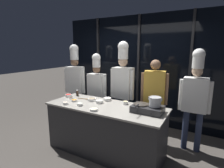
% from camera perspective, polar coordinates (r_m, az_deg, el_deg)
% --- Properties ---
extents(ground_plane, '(24.00, 24.00, 0.00)m').
position_cam_1_polar(ground_plane, '(3.53, -2.12, -20.99)').
color(ground_plane, '#47423D').
extents(window_wall_back, '(4.21, 0.09, 2.70)m').
position_cam_1_polar(window_wall_back, '(4.49, 8.68, 4.36)').
color(window_wall_back, black).
rests_on(window_wall_back, ground_plane).
extents(demo_counter, '(2.16, 0.82, 0.90)m').
position_cam_1_polar(demo_counter, '(3.31, -2.18, -14.41)').
color(demo_counter, '#2D2D30').
rests_on(demo_counter, ground_plane).
extents(portable_stove, '(0.49, 0.34, 0.12)m').
position_cam_1_polar(portable_stove, '(2.87, 11.55, -7.94)').
color(portable_stove, '#28282B').
rests_on(portable_stove, demo_counter).
extents(frying_pan, '(0.25, 0.44, 0.04)m').
position_cam_1_polar(frying_pan, '(2.88, 9.43, -6.20)').
color(frying_pan, '#38332D').
rests_on(frying_pan, portable_stove).
extents(stock_pot, '(0.21, 0.19, 0.15)m').
position_cam_1_polar(stock_pot, '(2.80, 13.88, -5.56)').
color(stock_pot, '#B7BABF').
rests_on(stock_pot, portable_stove).
extents(squeeze_bottle_soy, '(0.05, 0.05, 0.15)m').
position_cam_1_polar(squeeze_bottle_soy, '(3.83, -11.27, -2.77)').
color(squeeze_bottle_soy, '#332319').
rests_on(squeeze_bottle_soy, demo_counter).
extents(prep_bowl_bell_pepper, '(0.14, 0.14, 0.06)m').
position_cam_1_polar(prep_bowl_bell_pepper, '(3.80, -14.02, -3.63)').
color(prep_bowl_bell_pepper, white).
rests_on(prep_bowl_bell_pepper, demo_counter).
extents(prep_bowl_chicken, '(0.10, 0.10, 0.04)m').
position_cam_1_polar(prep_bowl_chicken, '(3.31, -14.95, -6.04)').
color(prep_bowl_chicken, white).
rests_on(prep_bowl_chicken, demo_counter).
extents(prep_bowl_carrots, '(0.11, 0.11, 0.04)m').
position_cam_1_polar(prep_bowl_carrots, '(3.46, -12.26, -5.23)').
color(prep_bowl_carrots, white).
rests_on(prep_bowl_carrots, demo_counter).
extents(prep_bowl_onion, '(0.16, 0.16, 0.06)m').
position_cam_1_polar(prep_bowl_onion, '(3.43, -1.54, -4.88)').
color(prep_bowl_onion, white).
rests_on(prep_bowl_onion, demo_counter).
extents(prep_bowl_garlic, '(0.14, 0.14, 0.06)m').
position_cam_1_polar(prep_bowl_garlic, '(3.28, -4.11, -5.68)').
color(prep_bowl_garlic, white).
rests_on(prep_bowl_garlic, demo_counter).
extents(prep_bowl_bean_sprouts, '(0.10, 0.10, 0.05)m').
position_cam_1_polar(prep_bowl_bean_sprouts, '(3.18, -10.46, -6.49)').
color(prep_bowl_bean_sprouts, white).
rests_on(prep_bowl_bean_sprouts, demo_counter).
extents(prep_bowl_soy_glaze, '(0.10, 0.10, 0.03)m').
position_cam_1_polar(prep_bowl_soy_glaze, '(3.65, -13.19, -4.38)').
color(prep_bowl_soy_glaze, white).
rests_on(prep_bowl_soy_glaze, demo_counter).
extents(prep_bowl_ginger, '(0.10, 0.10, 0.06)m').
position_cam_1_polar(prep_bowl_ginger, '(3.21, 4.41, -6.05)').
color(prep_bowl_ginger, white).
rests_on(prep_bowl_ginger, demo_counter).
extents(prep_bowl_mushrooms, '(0.17, 0.17, 0.05)m').
position_cam_1_polar(prep_bowl_mushrooms, '(3.43, -6.55, -4.99)').
color(prep_bowl_mushrooms, white).
rests_on(prep_bowl_mushrooms, demo_counter).
extents(prep_bowl_noodles, '(0.14, 0.14, 0.04)m').
position_cam_1_polar(prep_bowl_noodles, '(2.91, -5.97, -8.24)').
color(prep_bowl_noodles, white).
rests_on(prep_bowl_noodles, demo_counter).
extents(serving_spoon_slotted, '(0.24, 0.07, 0.02)m').
position_cam_1_polar(serving_spoon_slotted, '(3.57, -8.78, -4.80)').
color(serving_spoon_slotted, olive).
rests_on(serving_spoon_slotted, demo_counter).
extents(chef_head, '(0.54, 0.30, 2.00)m').
position_cam_1_polar(chef_head, '(4.46, -11.92, 1.76)').
color(chef_head, '#232326').
rests_on(chef_head, ground_plane).
extents(chef_sous, '(0.54, 0.24, 1.79)m').
position_cam_1_polar(chef_sous, '(4.13, -5.00, -0.69)').
color(chef_sous, '#232326').
rests_on(chef_sous, ground_plane).
extents(chef_line, '(0.57, 0.27, 2.05)m').
position_cam_1_polar(chef_line, '(3.78, 3.51, 0.69)').
color(chef_line, '#2D3856').
rests_on(chef_line, ground_plane).
extents(person_guest, '(0.51, 0.28, 1.69)m').
position_cam_1_polar(person_guest, '(3.56, 13.61, -2.89)').
color(person_guest, '#2D3856').
rests_on(person_guest, ground_plane).
extents(chef_pastry, '(0.54, 0.22, 1.90)m').
position_cam_1_polar(chef_pastry, '(3.47, 25.50, -2.92)').
color(chef_pastry, '#2D3856').
rests_on(chef_pastry, ground_plane).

